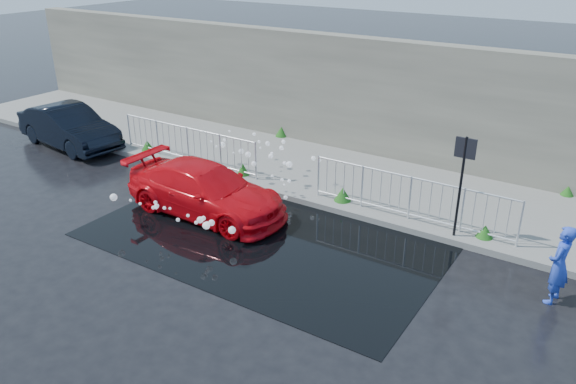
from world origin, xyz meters
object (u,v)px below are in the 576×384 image
sign_post (462,171)px  dark_car (69,127)px  red_car (206,190)px  person (559,265)px

sign_post → dark_car: sign_post is taller
sign_post → red_car: sign_post is taller
red_car → person: bearing=-84.9°
person → sign_post: bearing=-109.9°
red_car → dark_car: 7.21m
red_car → dark_car: dark_car is taller
dark_car → sign_post: bearing=-81.2°
sign_post → dark_car: (-12.73, -0.50, -1.05)m
red_car → person: 7.99m
red_car → dark_car: (-7.07, 1.42, 0.05)m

